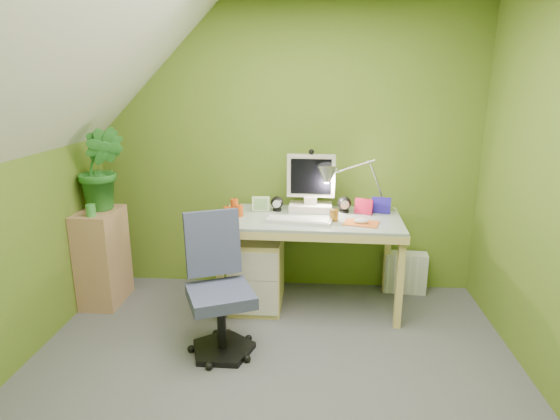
# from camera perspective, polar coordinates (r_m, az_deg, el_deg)

# --- Properties ---
(floor) EXTENTS (3.20, 3.20, 0.01)m
(floor) POSITION_cam_1_polar(r_m,az_deg,el_deg) (2.92, -1.62, -21.97)
(floor) COLOR #54545A
(floor) RESTS_ON ground
(wall_back) EXTENTS (3.20, 0.01, 2.40)m
(wall_back) POSITION_cam_1_polar(r_m,az_deg,el_deg) (3.95, 0.67, 7.24)
(wall_back) COLOR olive
(wall_back) RESTS_ON floor
(wall_front) EXTENTS (3.20, 0.01, 2.40)m
(wall_front) POSITION_cam_1_polar(r_m,az_deg,el_deg) (0.94, -13.26, -22.54)
(wall_front) COLOR olive
(wall_front) RESTS_ON floor
(slope_ceiling) EXTENTS (1.10, 3.20, 1.10)m
(slope_ceiling) POSITION_cam_1_polar(r_m,az_deg,el_deg) (2.62, -25.22, 15.86)
(slope_ceiling) COLOR white
(slope_ceiling) RESTS_ON wall_left
(desk) EXTENTS (1.41, 0.73, 0.75)m
(desk) POSITION_cam_1_polar(r_m,az_deg,el_deg) (3.75, 3.59, -6.35)
(desk) COLOR #D7C071
(desk) RESTS_ON floor
(monitor) EXTENTS (0.37, 0.22, 0.51)m
(monitor) POSITION_cam_1_polar(r_m,az_deg,el_deg) (3.74, 3.80, 3.64)
(monitor) COLOR beige
(monitor) RESTS_ON desk
(speaker_left) EXTENTS (0.12, 0.12, 0.12)m
(speaker_left) POSITION_cam_1_polar(r_m,az_deg,el_deg) (3.78, -0.36, 0.79)
(speaker_left) COLOR black
(speaker_left) RESTS_ON desk
(speaker_right) EXTENTS (0.13, 0.13, 0.13)m
(speaker_right) POSITION_cam_1_polar(r_m,az_deg,el_deg) (3.77, 7.85, 0.70)
(speaker_right) COLOR black
(speaker_right) RESTS_ON desk
(keyboard) EXTENTS (0.50, 0.22, 0.02)m
(keyboard) POSITION_cam_1_polar(r_m,az_deg,el_deg) (3.49, 2.35, -1.30)
(keyboard) COLOR silver
(keyboard) RESTS_ON desk
(mousepad) EXTENTS (0.29, 0.23, 0.01)m
(mousepad) POSITION_cam_1_polar(r_m,az_deg,el_deg) (3.51, 9.87, -1.59)
(mousepad) COLOR #CC5B20
(mousepad) RESTS_ON desk
(mouse) EXTENTS (0.11, 0.08, 0.04)m
(mouse) POSITION_cam_1_polar(r_m,az_deg,el_deg) (3.50, 9.89, -1.34)
(mouse) COLOR silver
(mouse) RESTS_ON mousepad
(amber_tumbler) EXTENTS (0.08, 0.08, 0.09)m
(amber_tumbler) POSITION_cam_1_polar(r_m,az_deg,el_deg) (3.54, 6.60, -0.62)
(amber_tumbler) COLOR #925E15
(amber_tumbler) RESTS_ON desk
(candle_cluster) EXTENTS (0.17, 0.16, 0.12)m
(candle_cluster) POSITION_cam_1_polar(r_m,az_deg,el_deg) (3.67, -5.69, 0.28)
(candle_cluster) COLOR #C64811
(candle_cluster) RESTS_ON desk
(photo_frame_red) EXTENTS (0.14, 0.08, 0.12)m
(photo_frame_red) POSITION_cam_1_polar(r_m,az_deg,el_deg) (3.75, 10.17, 0.43)
(photo_frame_red) COLOR #A9122F
(photo_frame_red) RESTS_ON desk
(photo_frame_blue) EXTENTS (0.15, 0.06, 0.13)m
(photo_frame_blue) POSITION_cam_1_polar(r_m,az_deg,el_deg) (3.80, 12.21, 0.58)
(photo_frame_blue) COLOR #1F1591
(photo_frame_blue) RESTS_ON desk
(photo_frame_green) EXTENTS (0.14, 0.03, 0.12)m
(photo_frame_green) POSITION_cam_1_polar(r_m,az_deg,el_deg) (3.77, -2.35, 0.75)
(photo_frame_green) COLOR #B7D794
(photo_frame_green) RESTS_ON desk
(desk_lamp) EXTENTS (0.59, 0.26, 0.62)m
(desk_lamp) POSITION_cam_1_polar(r_m,az_deg,el_deg) (3.75, 10.72, 4.35)
(desk_lamp) COLOR silver
(desk_lamp) RESTS_ON desk
(side_ledge) EXTENTS (0.29, 0.44, 0.78)m
(side_ledge) POSITION_cam_1_polar(r_m,az_deg,el_deg) (4.07, -20.79, -5.38)
(side_ledge) COLOR tan
(side_ledge) RESTS_ON floor
(potted_plant) EXTENTS (0.40, 0.34, 0.66)m
(potted_plant) POSITION_cam_1_polar(r_m,az_deg,el_deg) (3.91, -20.95, 4.73)
(potted_plant) COLOR #276F25
(potted_plant) RESTS_ON side_ledge
(green_cup) EXTENTS (0.08, 0.08, 0.09)m
(green_cup) POSITION_cam_1_polar(r_m,az_deg,el_deg) (3.80, -22.07, -0.05)
(green_cup) COLOR green
(green_cup) RESTS_ON side_ledge
(task_chair) EXTENTS (0.61, 0.61, 0.83)m
(task_chair) POSITION_cam_1_polar(r_m,az_deg,el_deg) (3.12, -7.26, -10.30)
(task_chair) COLOR #3C4162
(task_chair) RESTS_ON floor
(radiator) EXTENTS (0.36, 0.17, 0.35)m
(radiator) POSITION_cam_1_polar(r_m,az_deg,el_deg) (4.20, 15.01, -7.35)
(radiator) COLOR silver
(radiator) RESTS_ON floor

